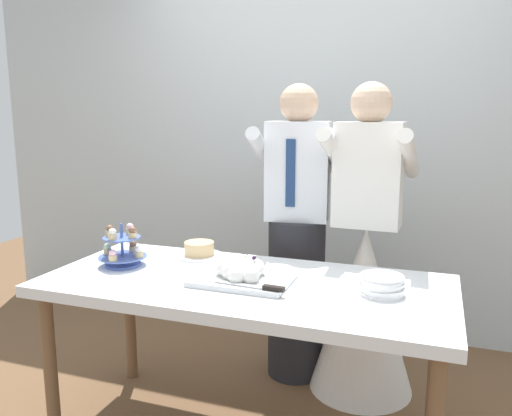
{
  "coord_description": "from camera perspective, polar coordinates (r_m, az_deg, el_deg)",
  "views": [
    {
      "loc": [
        0.77,
        -2.02,
        1.51
      ],
      "look_at": [
        0.0,
        0.15,
        1.07
      ],
      "focal_mm": 35.91,
      "sensor_mm": 36.0,
      "label": 1
    }
  ],
  "objects": [
    {
      "name": "dessert_table",
      "position": [
        2.31,
        -1.29,
        -9.8
      ],
      "size": [
        1.8,
        0.8,
        0.78
      ],
      "color": "silver",
      "rests_on": "ground_plane"
    },
    {
      "name": "person_groom",
      "position": [
        2.9,
        4.55,
        -4.61
      ],
      "size": [
        0.51,
        0.54,
        1.66
      ],
      "color": "#232328",
      "rests_on": "ground_plane"
    },
    {
      "name": "rear_wall",
      "position": [
        3.54,
        7.04,
        9.61
      ],
      "size": [
        5.2,
        0.1,
        2.9
      ],
      "primitive_type": "cube",
      "color": "silver",
      "rests_on": "ground_plane"
    },
    {
      "name": "cupcake_stand",
      "position": [
        2.56,
        -14.66,
        -4.42
      ],
      "size": [
        0.23,
        0.23,
        0.21
      ],
      "color": "#4C66B2",
      "rests_on": "dessert_table"
    },
    {
      "name": "person_bride",
      "position": [
        2.84,
        11.93,
        -8.63
      ],
      "size": [
        0.56,
        0.56,
        1.66
      ],
      "color": "white",
      "rests_on": "ground_plane"
    },
    {
      "name": "round_cake",
      "position": [
        2.66,
        -6.34,
        -4.7
      ],
      "size": [
        0.24,
        0.24,
        0.08
      ],
      "color": "white",
      "rests_on": "dessert_table"
    },
    {
      "name": "plate_stack",
      "position": [
        2.18,
        13.83,
        -8.31
      ],
      "size": [
        0.19,
        0.19,
        0.08
      ],
      "color": "white",
      "rests_on": "dessert_table"
    },
    {
      "name": "main_cake_tray",
      "position": [
        2.26,
        -1.59,
        -7.14
      ],
      "size": [
        0.44,
        0.31,
        0.13
      ],
      "color": "silver",
      "rests_on": "dessert_table"
    }
  ]
}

